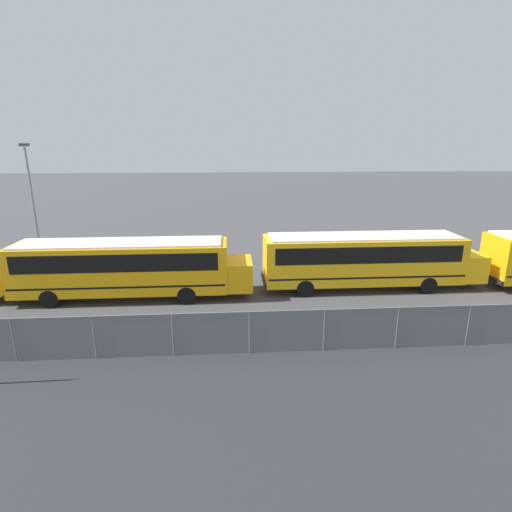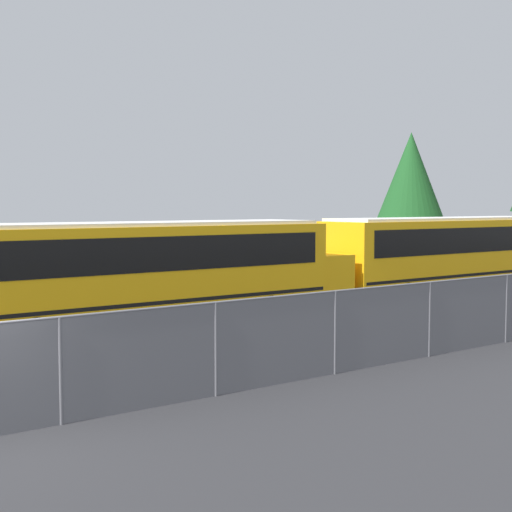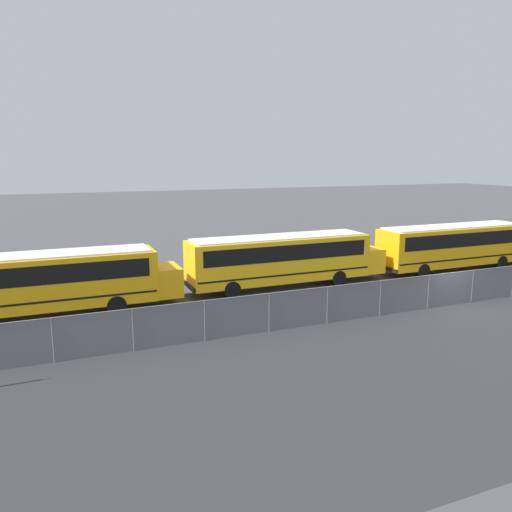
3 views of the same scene
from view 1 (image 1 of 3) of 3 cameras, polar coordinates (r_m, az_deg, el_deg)
school_bus_2 at (r=22.32m, az=-17.92°, el=-1.22°), size 12.60×2.55×3.13m
school_bus_3 at (r=23.55m, az=15.56°, el=-0.15°), size 12.60×2.55×3.13m
light_pole at (r=31.85m, az=-29.32°, el=7.22°), size 0.60×0.24×8.09m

